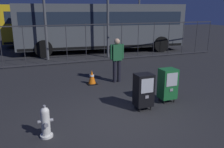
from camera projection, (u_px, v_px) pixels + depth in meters
ground_plane at (118, 122)px, 5.82m from camera, size 60.00×60.00×0.00m
fire_hydrant at (46, 122)px, 5.06m from camera, size 0.33×0.32×0.75m
newspaper_box_primary at (144, 90)px, 6.43m from camera, size 0.48×0.42×1.02m
newspaper_box_secondary at (168, 84)px, 6.96m from camera, size 0.48×0.42×1.02m
pedestrian at (117, 58)px, 8.78m from camera, size 0.55×0.22×1.67m
traffic_cone at (92, 77)px, 8.70m from camera, size 0.36×0.36×0.53m
fence_barrier at (66, 44)px, 11.70m from camera, size 18.03×0.04×2.00m
bus_near at (102, 25)px, 15.19m from camera, size 10.72×3.74×3.00m
bus_far at (74, 22)px, 18.44m from camera, size 10.50×2.79×3.00m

